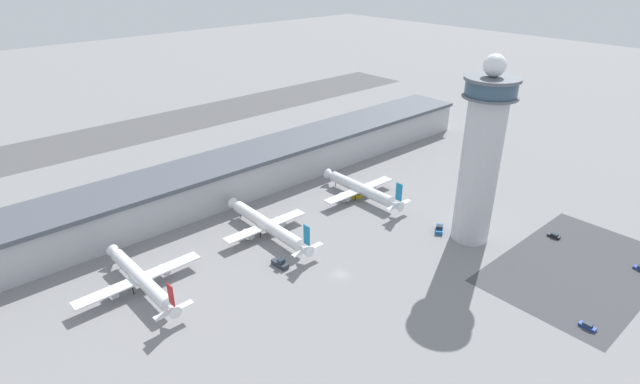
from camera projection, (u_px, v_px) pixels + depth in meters
name	position (u px, v px, depth m)	size (l,w,h in m)	color
ground_plane	(340.00, 275.00, 151.79)	(1000.00, 1000.00, 0.00)	gray
terminal_building	(217.00, 180.00, 195.35)	(277.62, 25.00, 15.48)	#B2B2B7
runway_strip	(117.00, 135.00, 267.62)	(416.43, 44.00, 0.01)	#515154
control_tower	(481.00, 155.00, 158.40)	(16.81, 16.81, 62.02)	#BCBCC1
parking_lot_surface	(579.00, 268.00, 154.78)	(64.00, 40.00, 0.01)	#424247
airplane_gate_alpha	(141.00, 279.00, 142.85)	(37.52, 41.00, 12.51)	white
airplane_gate_bravo	(267.00, 225.00, 171.05)	(31.91, 44.86, 12.95)	white
airplane_gate_charlie	(361.00, 189.00, 197.12)	(34.47, 40.70, 13.17)	silver
service_truck_catering	(280.00, 264.00, 155.36)	(2.70, 6.18, 2.89)	black
service_truck_fuel	(439.00, 229.00, 174.98)	(6.58, 5.51, 2.61)	black
service_truck_baggage	(353.00, 195.00, 198.83)	(7.51, 5.96, 3.14)	black
car_grey_coupe	(588.00, 326.00, 130.09)	(1.80, 4.27, 1.49)	black
car_blue_compact	(554.00, 236.00, 171.43)	(1.85, 4.05, 1.53)	black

